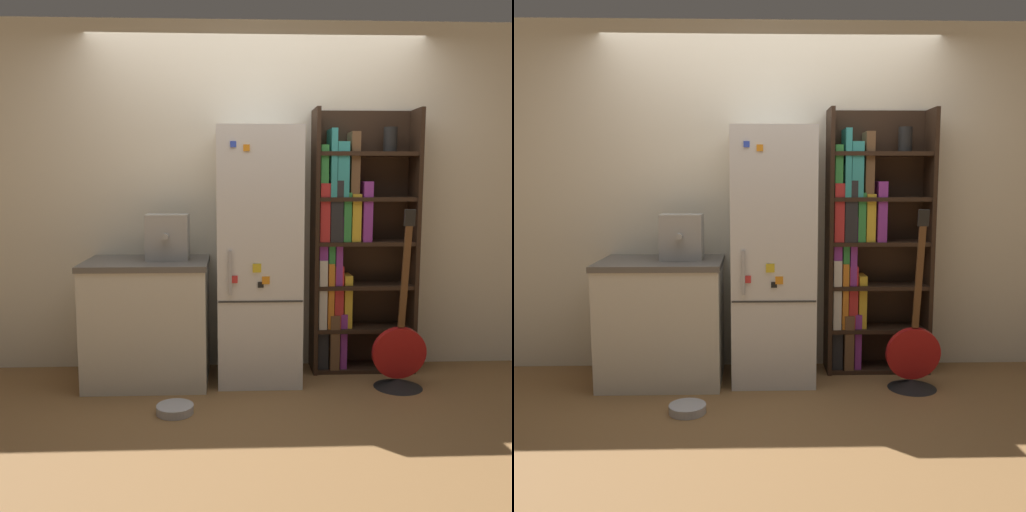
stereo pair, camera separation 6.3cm
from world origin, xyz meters
TOP-DOWN VIEW (x-y plane):
  - ground_plane at (0.00, 0.00)m, footprint 16.00×16.00m
  - wall_back at (0.00, 0.47)m, footprint 8.00×0.05m
  - refrigerator at (-0.00, 0.16)m, footprint 0.58×0.60m
  - bookshelf at (0.69, 0.33)m, footprint 0.77×0.29m
  - kitchen_counter at (-0.79, 0.13)m, footprint 0.87×0.65m
  - espresso_machine at (-0.65, 0.17)m, footprint 0.30×0.28m
  - guitar at (0.97, -0.10)m, footprint 0.38×0.34m
  - pet_bowl at (-0.55, -0.48)m, footprint 0.23×0.23m

SIDE VIEW (x-z plane):
  - ground_plane at x=0.00m, z-range 0.00..0.00m
  - pet_bowl at x=-0.55m, z-range 0.00..0.06m
  - guitar at x=0.97m, z-range -0.45..0.80m
  - kitchen_counter at x=-0.79m, z-range 0.00..0.88m
  - refrigerator at x=0.00m, z-range 0.00..1.80m
  - bookshelf at x=0.69m, z-range -0.03..1.92m
  - espresso_machine at x=-0.65m, z-range 0.88..1.20m
  - wall_back at x=0.00m, z-range 0.00..2.60m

